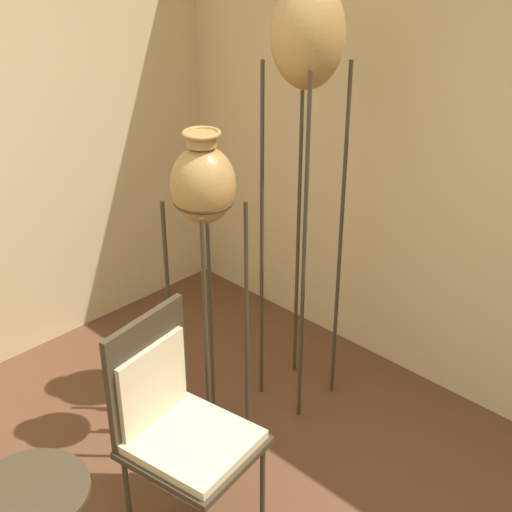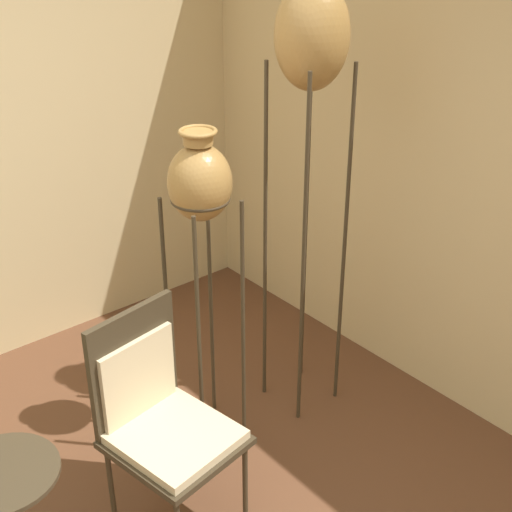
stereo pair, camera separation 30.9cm
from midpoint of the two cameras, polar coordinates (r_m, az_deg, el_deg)
The scene contains 4 objects.
wall_right at distance 3.63m, azimuth 21.41°, elevation 5.91°, with size 0.06×8.22×2.70m.
vase_stand_tall at distance 3.32m, azimuth 7.25°, elevation 16.36°, with size 0.34×0.34×2.30m.
vase_stand_medium at distance 3.16m, azimuth -1.70°, elevation 5.17°, with size 0.29×0.29×1.65m.
chair at distance 3.09m, azimuth -4.85°, elevation -12.52°, with size 0.55×0.57×1.04m.
Camera 2 is at (-0.78, -1.68, 2.57)m, focal length 50.00 mm.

